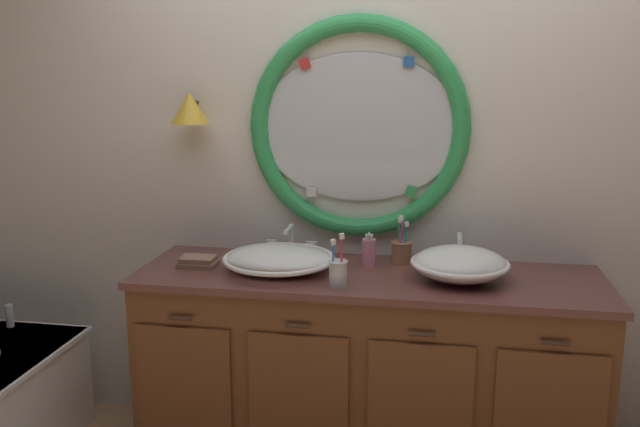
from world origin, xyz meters
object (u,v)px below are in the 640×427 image
(toothbrush_holder_left, at_px, (338,272))
(sink_basin_left, at_px, (279,259))
(soap_dispenser, at_px, (369,251))
(folded_hand_towel, at_px, (198,262))
(sink_basin_right, at_px, (460,264))
(toothbrush_holder_right, at_px, (402,251))

(toothbrush_holder_left, bearing_deg, sink_basin_left, 149.10)
(sink_basin_left, relative_size, soap_dispenser, 3.18)
(soap_dispenser, xyz_separation_m, folded_hand_towel, (-0.72, -0.14, -0.04))
(sink_basin_left, xyz_separation_m, folded_hand_towel, (-0.36, -0.00, -0.03))
(sink_basin_right, relative_size, folded_hand_towel, 2.49)
(sink_basin_left, distance_m, sink_basin_right, 0.74)
(toothbrush_holder_left, height_order, soap_dispenser, toothbrush_holder_left)
(sink_basin_right, xyz_separation_m, toothbrush_holder_right, (-0.24, 0.20, -0.01))
(sink_basin_left, xyz_separation_m, soap_dispenser, (0.36, 0.14, 0.01))
(toothbrush_holder_right, bearing_deg, folded_hand_towel, -166.84)
(sink_basin_right, relative_size, soap_dispenser, 2.64)
(toothbrush_holder_right, relative_size, soap_dispenser, 1.46)
(sink_basin_left, bearing_deg, sink_basin_right, 0.00)
(soap_dispenser, height_order, folded_hand_towel, soap_dispenser)
(toothbrush_holder_right, distance_m, soap_dispenser, 0.15)
(sink_basin_left, height_order, sink_basin_right, sink_basin_right)
(sink_basin_left, height_order, soap_dispenser, soap_dispenser)
(sink_basin_right, bearing_deg, soap_dispenser, 160.14)
(sink_basin_right, bearing_deg, toothbrush_holder_left, -160.63)
(toothbrush_holder_right, xyz_separation_m, folded_hand_towel, (-0.86, -0.20, -0.04))
(folded_hand_towel, bearing_deg, toothbrush_holder_right, 13.16)
(soap_dispenser, bearing_deg, sink_basin_left, -159.38)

